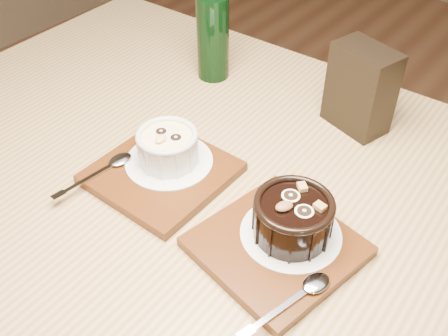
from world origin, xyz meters
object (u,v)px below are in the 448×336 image
object	(u,v)px
condiment_stand	(361,89)
ramekin_dark	(293,216)
ramekin_white	(168,146)
tray_left	(162,173)
table	(227,228)
green_bottle	(213,34)
tray_right	(276,247)

from	to	relation	value
condiment_stand	ramekin_dark	bearing A→B (deg)	-78.83
ramekin_white	condiment_stand	bearing A→B (deg)	53.85
tray_left	ramekin_white	world-z (taller)	ramekin_white
ramekin_white	tray_left	bearing A→B (deg)	-85.61
table	green_bottle	bearing A→B (deg)	132.70
ramekin_white	green_bottle	size ratio (longest dim) A/B	0.41
tray_left	green_bottle	bearing A→B (deg)	114.23
tray_left	condiment_stand	world-z (taller)	condiment_stand
table	green_bottle	distance (m)	0.35
ramekin_dark	green_bottle	bearing A→B (deg)	167.44
ramekin_white	ramekin_dark	size ratio (longest dim) A/B	0.89
tray_right	green_bottle	distance (m)	0.44
tray_right	green_bottle	xyz separation A→B (m)	(-0.33, 0.28, 0.08)
ramekin_dark	green_bottle	distance (m)	0.43
tray_left	green_bottle	size ratio (longest dim) A/B	0.83
ramekin_white	green_bottle	xyz separation A→B (m)	(-0.12, 0.25, 0.04)
green_bottle	tray_left	bearing A→B (deg)	-65.77
ramekin_white	condiment_stand	distance (m)	0.32
tray_left	green_bottle	world-z (taller)	green_bottle
tray_left	ramekin_dark	size ratio (longest dim) A/B	1.78
tray_right	condiment_stand	bearing A→B (deg)	99.27
tray_left	ramekin_dark	distance (m)	0.22
tray_right	green_bottle	world-z (taller)	green_bottle
ramekin_dark	table	bearing A→B (deg)	-169.07
table	tray_left	distance (m)	0.14
ramekin_white	ramekin_dark	bearing A→B (deg)	-7.33
table	ramekin_white	bearing A→B (deg)	-165.64
table	ramekin_white	size ratio (longest dim) A/B	13.66
table	ramekin_dark	bearing A→B (deg)	-13.88
tray_left	tray_right	distance (m)	0.21
condiment_stand	green_bottle	world-z (taller)	green_bottle
tray_right	ramekin_dark	distance (m)	0.05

